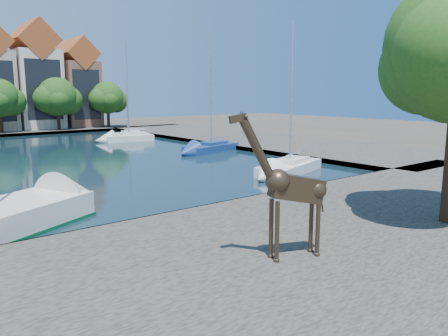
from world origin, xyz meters
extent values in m
plane|color=#38332B|center=(0.00, 0.00, 0.00)|extent=(160.00, 160.00, 0.00)
cube|color=black|center=(0.00, 24.00, 0.04)|extent=(38.00, 50.00, 0.08)
cube|color=#4A4740|center=(0.00, -7.00, 0.25)|extent=(50.00, 14.00, 0.50)
cube|color=#4A4740|center=(25.00, 24.00, 0.25)|extent=(14.00, 52.00, 0.50)
cube|color=beige|center=(8.50, 56.00, 6.50)|extent=(6.37, 9.00, 12.00)
cube|color=#98441E|center=(8.50, 56.00, 13.93)|extent=(6.43, 9.18, 6.43)
cube|color=black|center=(8.50, 51.52, 6.50)|extent=(5.20, 0.05, 9.00)
cube|color=brown|center=(15.00, 56.00, 5.75)|extent=(5.39, 9.00, 10.50)
cube|color=#98441E|center=(15.00, 56.00, 12.21)|extent=(5.44, 9.18, 5.44)
cube|color=black|center=(15.00, 51.52, 5.75)|extent=(4.40, 0.05, 7.88)
cylinder|color=#332114|center=(2.00, 50.50, 2.10)|extent=(0.50, 0.50, 3.20)
sphere|color=#203E12|center=(3.62, 50.80, 4.78)|extent=(4.05, 4.05, 4.05)
cylinder|color=#332114|center=(10.00, 50.50, 2.10)|extent=(0.50, 0.50, 3.20)
sphere|color=#203E12|center=(10.00, 50.50, 5.44)|extent=(5.80, 5.80, 5.80)
sphere|color=#203E12|center=(11.74, 50.80, 4.86)|extent=(4.35, 4.35, 4.35)
sphere|color=#203E12|center=(8.40, 50.10, 5.15)|extent=(4.06, 4.06, 4.06)
cylinder|color=#332114|center=(18.00, 50.50, 2.10)|extent=(0.50, 0.50, 3.20)
sphere|color=#203E12|center=(18.00, 50.50, 5.26)|extent=(5.20, 5.20, 5.20)
sphere|color=#203E12|center=(19.56, 50.80, 4.74)|extent=(3.90, 3.90, 3.90)
sphere|color=#203E12|center=(16.57, 50.10, 5.00)|extent=(3.64, 3.64, 3.64)
cylinder|color=#37291B|center=(-1.72, -7.58, 1.53)|extent=(0.16, 0.16, 2.06)
cylinder|color=#37291B|center=(-1.59, -7.17, 1.53)|extent=(0.16, 0.16, 2.06)
cylinder|color=#37291B|center=(-0.23, -8.05, 1.53)|extent=(0.16, 0.16, 2.06)
cylinder|color=#37291B|center=(-0.10, -7.64, 1.53)|extent=(0.16, 0.16, 2.06)
cube|color=#37291B|center=(-0.86, -7.63, 2.90)|extent=(2.06, 1.12, 1.20)
cylinder|color=#37291B|center=(-2.25, -7.18, 4.24)|extent=(1.34, 0.68, 2.13)
cube|color=#37291B|center=(-2.92, -6.97, 5.28)|extent=(0.60, 0.34, 0.32)
cube|color=silver|center=(12.46, 5.10, 0.56)|extent=(7.19, 4.35, 0.96)
cube|color=silver|center=(12.46, 5.10, 0.88)|extent=(3.34, 2.50, 0.53)
cylinder|color=#B2B2B7|center=(12.46, 5.10, 5.98)|extent=(0.13, 0.13, 10.31)
cube|color=navy|center=(15.00, 18.40, 0.55)|extent=(6.95, 3.92, 0.93)
cube|color=navy|center=(15.00, 18.40, 0.86)|extent=(3.20, 2.30, 0.52)
cylinder|color=#B2B2B7|center=(15.00, 18.40, 6.52)|extent=(0.12, 0.12, 11.42)
cube|color=silver|center=(12.77, 32.51, 0.58)|extent=(6.10, 3.07, 1.00)
cube|color=silver|center=(12.77, 32.51, 0.91)|extent=(2.77, 1.87, 0.55)
cylinder|color=#B2B2B7|center=(12.77, 32.51, 6.46)|extent=(0.13, 0.13, 11.21)
cube|color=silver|center=(14.75, 36.85, 0.49)|extent=(5.38, 2.80, 0.82)
cube|color=silver|center=(14.75, 36.85, 0.76)|extent=(2.45, 1.69, 0.45)
cylinder|color=#B2B2B7|center=(14.75, 36.85, 4.19)|extent=(0.11, 0.11, 6.95)
camera|label=1|loc=(-11.66, -17.29, 6.06)|focal=35.00mm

